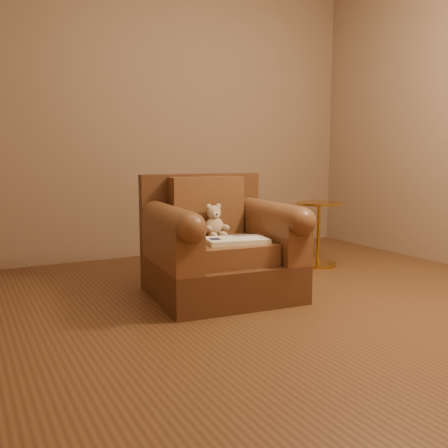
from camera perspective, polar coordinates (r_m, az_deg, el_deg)
name	(u,v)px	position (r m, az deg, el deg)	size (l,w,h in m)	color
floor	(286,306)	(3.30, 7.10, -9.26)	(4.00, 4.00, 0.00)	brown
room	(291,30)	(3.24, 7.65, 21.09)	(4.02, 4.02, 2.71)	#876953
armchair	(219,249)	(3.48, -0.62, -2.87)	(1.00, 0.96, 0.83)	#4E2D1A
teddy_bear	(215,224)	(3.52, -1.06, -0.01)	(0.17, 0.20, 0.24)	tan
guidebook	(236,240)	(3.29, 1.41, -1.88)	(0.44, 0.32, 0.03)	beige
side_table	(318,232)	(4.45, 10.74, -0.87)	(0.40, 0.40, 0.56)	gold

